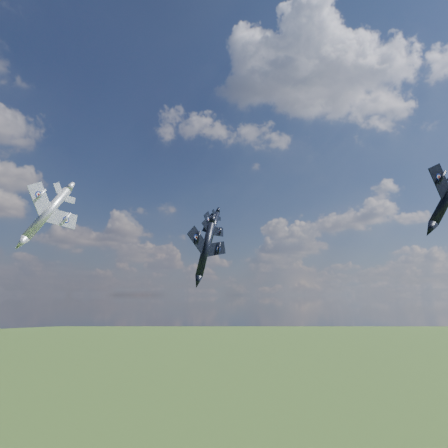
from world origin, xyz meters
TOP-DOWN VIEW (x-y plane):
  - jet_lead_navy at (5.45, 18.12)m, footprint 10.69×13.59m
  - jet_right_navy at (25.59, -12.20)m, footprint 13.67×16.36m
  - jet_high_navy at (20.96, 36.95)m, footprint 12.95×14.94m
  - jet_left_silver at (-17.74, 25.70)m, footprint 11.13×14.58m

SIDE VIEW (x-z plane):
  - jet_lead_navy at x=5.45m, z-range 75.43..80.60m
  - jet_left_silver at x=-17.74m, z-range 78.51..86.43m
  - jet_right_navy at x=25.59m, z-range 80.11..88.48m
  - jet_high_navy at x=20.96m, z-range 81.78..88.03m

